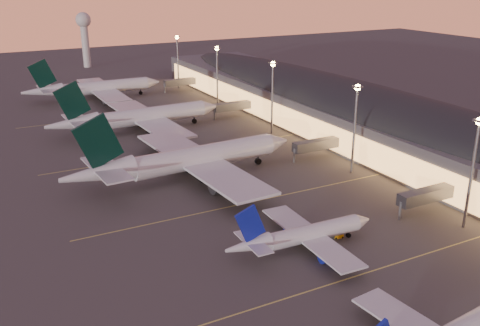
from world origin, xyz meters
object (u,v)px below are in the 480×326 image
(airliner_narrow_north, at_px, (302,235))
(airliner_wide_far, at_px, (94,88))
(airliner_wide_mid, at_px, (138,117))
(radar_tower, at_px, (84,30))
(baggage_tug_c, at_px, (336,236))
(airliner_wide_near, at_px, (186,160))

(airliner_narrow_north, xyz_separation_m, airliner_wide_far, (-4.55, 160.88, 1.91))
(airliner_wide_mid, distance_m, radar_tower, 152.12)
(airliner_wide_far, distance_m, baggage_tug_c, 160.90)
(airliner_wide_far, bearing_deg, airliner_wide_near, -90.76)
(airliner_wide_mid, relative_size, baggage_tug_c, 18.89)
(airliner_wide_near, bearing_deg, radar_tower, 81.26)
(airliner_narrow_north, height_order, airliner_wide_mid, airliner_wide_mid)
(airliner_narrow_north, xyz_separation_m, baggage_tug_c, (9.64, 0.67, -2.78))
(airliner_narrow_north, relative_size, airliner_wide_mid, 0.54)
(airliner_wide_mid, relative_size, airliner_wide_far, 1.05)
(airliner_narrow_north, distance_m, airliner_wide_far, 160.96)
(airliner_narrow_north, bearing_deg, baggage_tug_c, 6.10)
(airliner_wide_near, height_order, airliner_wide_far, airliner_wide_near)
(airliner_narrow_north, relative_size, baggage_tug_c, 10.12)
(airliner_wide_near, xyz_separation_m, airliner_wide_far, (1.28, 112.26, -0.56))
(airliner_wide_mid, distance_m, baggage_tug_c, 101.07)
(airliner_wide_near, distance_m, baggage_tug_c, 50.66)
(airliner_wide_near, relative_size, baggage_tug_c, 20.08)
(airliner_wide_mid, bearing_deg, radar_tower, 81.36)
(airliner_wide_mid, height_order, baggage_tug_c, airliner_wide_mid)
(airliner_narrow_north, relative_size, airliner_wide_far, 0.56)
(airliner_wide_mid, relative_size, radar_tower, 2.00)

